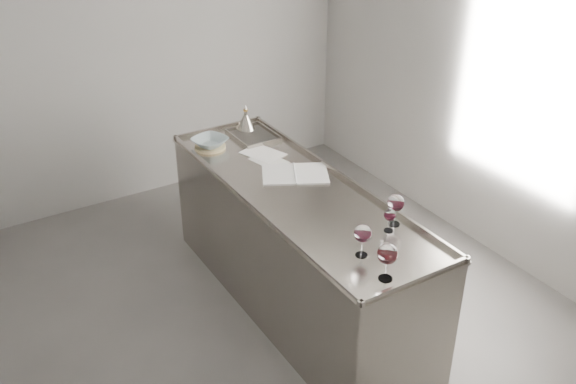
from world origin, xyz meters
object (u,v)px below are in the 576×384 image
wine_glass_right (396,204)px  wine_funnel (246,122)px  notebook (295,174)px  wine_glass_small (390,216)px  counter (296,248)px  wine_glass_middle (363,234)px  wine_glass_left (387,255)px  ceramic_bowl (210,142)px

wine_glass_right → wine_funnel: wine_funnel is taller
notebook → wine_funnel: bearing=112.3°
wine_glass_right → wine_glass_small: (-0.07, -0.04, -0.04)m
counter → wine_glass_middle: size_ratio=12.26×
counter → wine_glass_small: 0.94m
counter → wine_funnel: wine_funnel is taller
wine_glass_left → wine_glass_small: (0.32, 0.36, -0.05)m
ceramic_bowl → wine_glass_right: bearing=-73.1°
wine_glass_middle → ceramic_bowl: size_ratio=0.78×
wine_glass_left → notebook: (0.23, 1.27, -0.15)m
wine_glass_right → counter: bearing=112.1°
notebook → ceramic_bowl: bearing=141.9°
counter → wine_glass_small: bearing=-74.3°
wine_glass_middle → wine_glass_right: bearing=23.6°
counter → wine_glass_right: wine_glass_right is taller
wine_glass_middle → notebook: (0.20, 1.03, -0.13)m
wine_funnel → wine_glass_small: bearing=-89.9°
wine_glass_left → notebook: size_ratio=0.39×
wine_glass_right → wine_funnel: (-0.08, 1.76, -0.08)m
ceramic_bowl → wine_funnel: (0.40, 0.18, 0.01)m
wine_glass_small → wine_funnel: bearing=90.1°
wine_glass_middle → wine_glass_right: (0.37, 0.16, 0.00)m
wine_glass_right → wine_glass_left: bearing=-134.3°
wine_glass_left → wine_glass_right: 0.57m
wine_glass_right → wine_glass_small: size_ratio=1.38×
wine_glass_small → counter: bearing=105.7°
wine_glass_left → wine_funnel: size_ratio=1.01×
wine_glass_small → wine_glass_right: bearing=28.5°
wine_glass_left → wine_funnel: bearing=81.6°
counter → wine_glass_middle: wine_glass_middle is taller
wine_glass_left → counter: bearing=83.7°
wine_glass_left → ceramic_bowl: (-0.09, 1.98, -0.10)m
notebook → wine_glass_right: bearing=-51.2°
wine_glass_small → wine_glass_left: bearing=-131.4°
counter → wine_glass_small: size_ratio=16.40×
wine_funnel → wine_glass_middle: bearing=-98.7°
notebook → ceramic_bowl: (-0.31, 0.71, 0.04)m
wine_glass_small → ceramic_bowl: 1.67m
wine_glass_left → wine_glass_right: bearing=45.7°
wine_funnel → wine_glass_right: bearing=-87.5°
counter → wine_glass_left: (-0.12, -1.08, 0.62)m
ceramic_bowl → wine_funnel: bearing=23.6°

